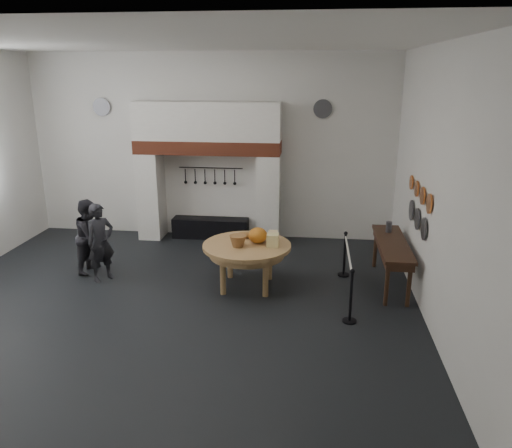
# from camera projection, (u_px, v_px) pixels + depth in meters

# --- Properties ---
(floor) EXTENTS (9.00, 8.00, 0.02)m
(floor) POSITION_uv_depth(u_px,v_px,m) (170.00, 302.00, 9.14)
(floor) COLOR black
(floor) RESTS_ON ground
(ceiling) EXTENTS (9.00, 8.00, 0.02)m
(ceiling) POSITION_uv_depth(u_px,v_px,m) (155.00, 41.00, 7.81)
(ceiling) COLOR silver
(ceiling) RESTS_ON wall_back
(wall_back) EXTENTS (9.00, 0.02, 4.50)m
(wall_back) POSITION_uv_depth(u_px,v_px,m) (211.00, 147.00, 12.27)
(wall_back) COLOR silver
(wall_back) RESTS_ON floor
(wall_front) EXTENTS (9.00, 0.02, 4.50)m
(wall_front) POSITION_uv_depth(u_px,v_px,m) (38.00, 272.00, 4.68)
(wall_front) COLOR silver
(wall_front) RESTS_ON floor
(wall_right) EXTENTS (0.02, 8.00, 4.50)m
(wall_right) POSITION_uv_depth(u_px,v_px,m) (436.00, 189.00, 7.97)
(wall_right) COLOR silver
(wall_right) RESTS_ON floor
(chimney_pier_left) EXTENTS (0.55, 0.70, 2.15)m
(chimney_pier_left) POSITION_uv_depth(u_px,v_px,m) (151.00, 195.00, 12.45)
(chimney_pier_left) COLOR silver
(chimney_pier_left) RESTS_ON floor
(chimney_pier_right) EXTENTS (0.55, 0.70, 2.15)m
(chimney_pier_right) POSITION_uv_depth(u_px,v_px,m) (269.00, 199.00, 12.12)
(chimney_pier_right) COLOR silver
(chimney_pier_right) RESTS_ON floor
(hearth_brick_band) EXTENTS (3.50, 0.72, 0.32)m
(hearth_brick_band) POSITION_uv_depth(u_px,v_px,m) (208.00, 147.00, 11.92)
(hearth_brick_band) COLOR #9E442B
(hearth_brick_band) RESTS_ON chimney_pier_left
(chimney_hood) EXTENTS (3.50, 0.70, 0.90)m
(chimney_hood) POSITION_uv_depth(u_px,v_px,m) (207.00, 121.00, 11.74)
(chimney_hood) COLOR silver
(chimney_hood) RESTS_ON hearth_brick_band
(iron_range) EXTENTS (1.90, 0.45, 0.50)m
(iron_range) POSITION_uv_depth(u_px,v_px,m) (211.00, 228.00, 12.59)
(iron_range) COLOR black
(iron_range) RESTS_ON floor
(utensil_rail) EXTENTS (1.60, 0.02, 0.02)m
(utensil_rail) POSITION_uv_depth(u_px,v_px,m) (211.00, 168.00, 12.34)
(utensil_rail) COLOR black
(utensil_rail) RESTS_ON wall_back
(work_table) EXTENTS (1.75, 1.75, 0.07)m
(work_table) POSITION_uv_depth(u_px,v_px,m) (247.00, 246.00, 9.56)
(work_table) COLOR tan
(work_table) RESTS_ON floor
(pumpkin) EXTENTS (0.36, 0.36, 0.31)m
(pumpkin) POSITION_uv_depth(u_px,v_px,m) (258.00, 235.00, 9.57)
(pumpkin) COLOR orange
(pumpkin) RESTS_ON work_table
(cheese_block_big) EXTENTS (0.22, 0.22, 0.24)m
(cheese_block_big) POSITION_uv_depth(u_px,v_px,m) (273.00, 240.00, 9.41)
(cheese_block_big) COLOR #E5D489
(cheese_block_big) RESTS_ON work_table
(cheese_block_small) EXTENTS (0.18, 0.18, 0.20)m
(cheese_block_small) POSITION_uv_depth(u_px,v_px,m) (273.00, 236.00, 9.70)
(cheese_block_small) COLOR #E3C588
(cheese_block_small) RESTS_ON work_table
(wicker_basket) EXTENTS (0.33, 0.33, 0.22)m
(wicker_basket) POSITION_uv_depth(u_px,v_px,m) (238.00, 241.00, 9.39)
(wicker_basket) COLOR #935D36
(wicker_basket) RESTS_ON work_table
(bread_loaf) EXTENTS (0.31, 0.18, 0.13)m
(bread_loaf) POSITION_uv_depth(u_px,v_px,m) (244.00, 235.00, 9.87)
(bread_loaf) COLOR #A26A39
(bread_loaf) RESTS_ON work_table
(visitor_near) EXTENTS (0.65, 0.69, 1.58)m
(visitor_near) POSITION_uv_depth(u_px,v_px,m) (101.00, 242.00, 9.91)
(visitor_near) COLOR black
(visitor_near) RESTS_ON floor
(visitor_far) EXTENTS (0.66, 0.81, 1.56)m
(visitor_far) POSITION_uv_depth(u_px,v_px,m) (90.00, 236.00, 10.33)
(visitor_far) COLOR black
(visitor_far) RESTS_ON floor
(side_table) EXTENTS (0.55, 2.20, 0.06)m
(side_table) POSITION_uv_depth(u_px,v_px,m) (392.00, 243.00, 9.62)
(side_table) COLOR #3B1F15
(side_table) RESTS_ON floor
(pewter_jug) EXTENTS (0.12, 0.12, 0.22)m
(pewter_jug) POSITION_uv_depth(u_px,v_px,m) (389.00, 227.00, 10.15)
(pewter_jug) COLOR #4C4C51
(pewter_jug) RESTS_ON side_table
(copper_pan_a) EXTENTS (0.03, 0.34, 0.34)m
(copper_pan_a) POSITION_uv_depth(u_px,v_px,m) (429.00, 204.00, 8.25)
(copper_pan_a) COLOR #C6662D
(copper_pan_a) RESTS_ON wall_right
(copper_pan_b) EXTENTS (0.03, 0.32, 0.32)m
(copper_pan_b) POSITION_uv_depth(u_px,v_px,m) (423.00, 196.00, 8.77)
(copper_pan_b) COLOR #C6662D
(copper_pan_b) RESTS_ON wall_right
(copper_pan_c) EXTENTS (0.03, 0.30, 0.30)m
(copper_pan_c) POSITION_uv_depth(u_px,v_px,m) (417.00, 189.00, 9.30)
(copper_pan_c) COLOR #C6662D
(copper_pan_c) RESTS_ON wall_right
(copper_pan_d) EXTENTS (0.03, 0.28, 0.28)m
(copper_pan_d) POSITION_uv_depth(u_px,v_px,m) (411.00, 182.00, 9.82)
(copper_pan_d) COLOR #C6662D
(copper_pan_d) RESTS_ON wall_right
(pewter_plate_left) EXTENTS (0.03, 0.40, 0.40)m
(pewter_plate_left) POSITION_uv_depth(u_px,v_px,m) (424.00, 229.00, 8.59)
(pewter_plate_left) COLOR #4C4C51
(pewter_plate_left) RESTS_ON wall_right
(pewter_plate_mid) EXTENTS (0.03, 0.40, 0.40)m
(pewter_plate_mid) POSITION_uv_depth(u_px,v_px,m) (417.00, 219.00, 9.16)
(pewter_plate_mid) COLOR #4C4C51
(pewter_plate_mid) RESTS_ON wall_right
(pewter_plate_right) EXTENTS (0.03, 0.40, 0.40)m
(pewter_plate_right) POSITION_uv_depth(u_px,v_px,m) (411.00, 210.00, 9.73)
(pewter_plate_right) COLOR #4C4C51
(pewter_plate_right) RESTS_ON wall_right
(pewter_plate_back_left) EXTENTS (0.44, 0.03, 0.44)m
(pewter_plate_back_left) POSITION_uv_depth(u_px,v_px,m) (102.00, 107.00, 12.25)
(pewter_plate_back_left) COLOR #4C4C51
(pewter_plate_back_left) RESTS_ON wall_back
(pewter_plate_back_right) EXTENTS (0.44, 0.03, 0.44)m
(pewter_plate_back_right) POSITION_uv_depth(u_px,v_px,m) (323.00, 109.00, 11.65)
(pewter_plate_back_right) COLOR #4C4C51
(pewter_plate_back_right) RESTS_ON wall_back
(barrier_post_near) EXTENTS (0.05, 0.05, 0.90)m
(barrier_post_near) POSITION_uv_depth(u_px,v_px,m) (351.00, 297.00, 8.29)
(barrier_post_near) COLOR black
(barrier_post_near) RESTS_ON floor
(barrier_post_far) EXTENTS (0.05, 0.05, 0.90)m
(barrier_post_far) POSITION_uv_depth(u_px,v_px,m) (345.00, 255.00, 10.18)
(barrier_post_far) COLOR black
(barrier_post_far) RESTS_ON floor
(barrier_rope) EXTENTS (0.04, 2.00, 0.04)m
(barrier_rope) POSITION_uv_depth(u_px,v_px,m) (349.00, 254.00, 9.12)
(barrier_rope) COLOR beige
(barrier_rope) RESTS_ON barrier_post_near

